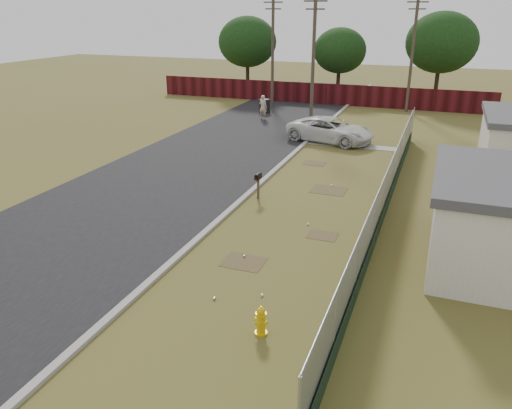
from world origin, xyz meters
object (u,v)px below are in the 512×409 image
at_px(mailbox, 258,179).
at_px(pedestrian, 263,107).
at_px(trash_bin, 264,106).
at_px(fire_hydrant, 261,321).
at_px(pickup_truck, 330,130).

bearing_deg(mailbox, pedestrian, 109.09).
relative_size(pedestrian, trash_bin, 1.66).
bearing_deg(fire_hydrant, pedestrian, 109.69).
relative_size(fire_hydrant, pickup_truck, 0.15).
height_order(pickup_truck, trash_bin, pickup_truck).
bearing_deg(trash_bin, pickup_truck, -46.23).
distance_m(mailbox, trash_bin, 19.68).
height_order(pickup_truck, pedestrian, pedestrian).
xyz_separation_m(fire_hydrant, trash_bin, (-9.89, 27.97, 0.17)).
distance_m(fire_hydrant, pedestrian, 27.25).
bearing_deg(pedestrian, pickup_truck, 151.71).
distance_m(fire_hydrant, trash_bin, 29.67).
distance_m(fire_hydrant, pickup_truck, 20.75).
relative_size(fire_hydrant, mailbox, 0.71).
bearing_deg(pedestrian, fire_hydrant, 119.98).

